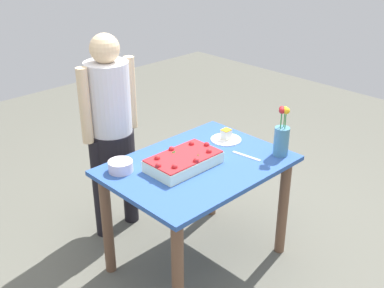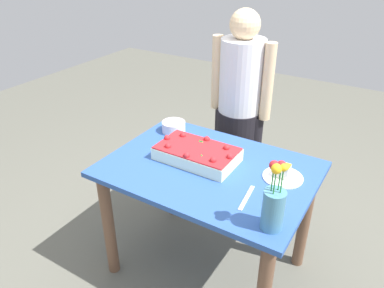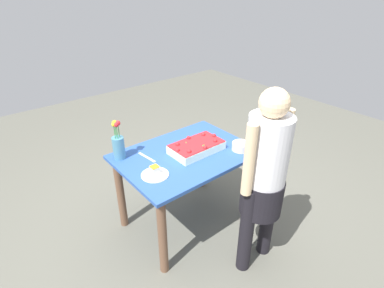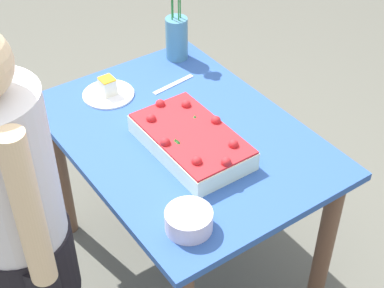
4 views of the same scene
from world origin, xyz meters
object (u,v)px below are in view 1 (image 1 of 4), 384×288
(fruit_bowl, at_px, (121,166))
(person_standing, at_px, (111,124))
(sheet_cake, at_px, (183,161))
(serving_plate_with_slice, at_px, (226,137))
(cake_knife, at_px, (246,156))
(flower_vase, at_px, (282,138))

(fruit_bowl, height_order, person_standing, person_standing)
(fruit_bowl, distance_m, person_standing, 0.52)
(sheet_cake, relative_size, serving_plate_with_slice, 2.13)
(sheet_cake, xyz_separation_m, cake_knife, (-0.39, 0.18, -0.04))
(sheet_cake, distance_m, serving_plate_with_slice, 0.49)
(cake_knife, relative_size, fruit_bowl, 1.38)
(fruit_bowl, relative_size, person_standing, 0.10)
(serving_plate_with_slice, relative_size, flower_vase, 0.63)
(cake_knife, xyz_separation_m, flower_vase, (-0.18, 0.14, 0.12))
(person_standing, bearing_deg, sheet_cake, 4.81)
(sheet_cake, relative_size, person_standing, 0.30)
(flower_vase, xyz_separation_m, person_standing, (0.62, -1.00, -0.03))
(serving_plate_with_slice, bearing_deg, cake_knife, 70.93)
(fruit_bowl, bearing_deg, sheet_cake, 144.06)
(flower_vase, height_order, fruit_bowl, flower_vase)
(sheet_cake, xyz_separation_m, person_standing, (0.06, -0.68, 0.05))
(flower_vase, bearing_deg, fruit_bowl, -31.78)
(fruit_bowl, bearing_deg, person_standing, -119.36)
(flower_vase, bearing_deg, person_standing, -57.98)
(fruit_bowl, xyz_separation_m, person_standing, (-0.26, -0.45, 0.06))
(serving_plate_with_slice, bearing_deg, person_standing, -48.18)
(sheet_cake, relative_size, cake_knife, 2.16)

